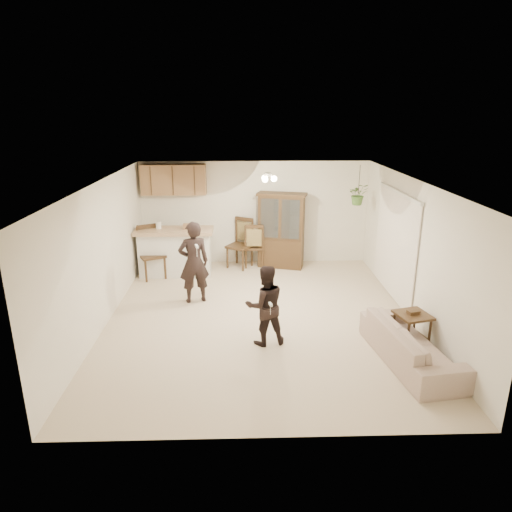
{
  "coord_description": "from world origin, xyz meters",
  "views": [
    {
      "loc": [
        -0.29,
        -7.67,
        3.66
      ],
      "look_at": [
        -0.05,
        0.4,
        1.06
      ],
      "focal_mm": 32.0,
      "sensor_mm": 36.0,
      "label": 1
    }
  ],
  "objects_px": {
    "chair_hutch_left": "(240,254)",
    "china_hutch": "(281,231)",
    "child": "(265,305)",
    "chair_hutch_right": "(254,254)",
    "adult": "(194,258)",
    "chair_bar": "(153,263)",
    "sofa": "(411,340)",
    "side_table": "(411,329)"
  },
  "relations": [
    {
      "from": "china_hutch",
      "to": "chair_bar",
      "type": "relative_size",
      "value": 1.51
    },
    {
      "from": "chair_hutch_right",
      "to": "child",
      "type": "bearing_deg",
      "value": 90.64
    },
    {
      "from": "child",
      "to": "chair_bar",
      "type": "relative_size",
      "value": 1.13
    },
    {
      "from": "adult",
      "to": "child",
      "type": "relative_size",
      "value": 1.33
    },
    {
      "from": "adult",
      "to": "chair_hutch_right",
      "type": "height_order",
      "value": "adult"
    },
    {
      "from": "child",
      "to": "adult",
      "type": "bearing_deg",
      "value": -65.56
    },
    {
      "from": "chair_hutch_left",
      "to": "chair_hutch_right",
      "type": "height_order",
      "value": "chair_hutch_left"
    },
    {
      "from": "chair_hutch_left",
      "to": "chair_hutch_right",
      "type": "xyz_separation_m",
      "value": [
        0.34,
        0.09,
        -0.03
      ]
    },
    {
      "from": "chair_hutch_left",
      "to": "china_hutch",
      "type": "bearing_deg",
      "value": 31.42
    },
    {
      "from": "sofa",
      "to": "side_table",
      "type": "xyz_separation_m",
      "value": [
        0.2,
        0.52,
        -0.08
      ]
    },
    {
      "from": "sofa",
      "to": "side_table",
      "type": "bearing_deg",
      "value": -29.17
    },
    {
      "from": "child",
      "to": "chair_hutch_left",
      "type": "relative_size",
      "value": 1.14
    },
    {
      "from": "child",
      "to": "chair_hutch_right",
      "type": "distance_m",
      "value": 3.92
    },
    {
      "from": "adult",
      "to": "side_table",
      "type": "height_order",
      "value": "adult"
    },
    {
      "from": "sofa",
      "to": "child",
      "type": "bearing_deg",
      "value": 64.86
    },
    {
      "from": "chair_bar",
      "to": "chair_hutch_left",
      "type": "bearing_deg",
      "value": -8.09
    },
    {
      "from": "child",
      "to": "chair_bar",
      "type": "height_order",
      "value": "child"
    },
    {
      "from": "chair_bar",
      "to": "chair_hutch_right",
      "type": "height_order",
      "value": "chair_bar"
    },
    {
      "from": "adult",
      "to": "china_hutch",
      "type": "xyz_separation_m",
      "value": [
        1.88,
        2.07,
        -0.01
      ]
    },
    {
      "from": "chair_bar",
      "to": "chair_hutch_right",
      "type": "distance_m",
      "value": 2.44
    },
    {
      "from": "chair_hutch_right",
      "to": "adult",
      "type": "bearing_deg",
      "value": 59.68
    },
    {
      "from": "child",
      "to": "chair_hutch_left",
      "type": "bearing_deg",
      "value": -95.9
    },
    {
      "from": "child",
      "to": "china_hutch",
      "type": "relative_size",
      "value": 0.75
    },
    {
      "from": "chair_bar",
      "to": "side_table",
      "type": "bearing_deg",
      "value": -61.44
    },
    {
      "from": "sofa",
      "to": "child",
      "type": "height_order",
      "value": "child"
    },
    {
      "from": "side_table",
      "to": "chair_bar",
      "type": "xyz_separation_m",
      "value": [
        -4.76,
        3.27,
        0.05
      ]
    },
    {
      "from": "child",
      "to": "china_hutch",
      "type": "xyz_separation_m",
      "value": [
        0.57,
        3.82,
        0.22
      ]
    },
    {
      "from": "side_table",
      "to": "chair_hutch_right",
      "type": "xyz_separation_m",
      "value": [
        -2.45,
        4.03,
        0.02
      ]
    },
    {
      "from": "adult",
      "to": "side_table",
      "type": "xyz_separation_m",
      "value": [
        3.67,
        -1.89,
        -0.62
      ]
    },
    {
      "from": "chair_hutch_left",
      "to": "side_table",
      "type": "bearing_deg",
      "value": -23.84
    },
    {
      "from": "adult",
      "to": "chair_bar",
      "type": "xyz_separation_m",
      "value": [
        -1.09,
        1.38,
        -0.56
      ]
    },
    {
      "from": "child",
      "to": "chair_bar",
      "type": "bearing_deg",
      "value": -64.88
    },
    {
      "from": "adult",
      "to": "child",
      "type": "height_order",
      "value": "adult"
    },
    {
      "from": "chair_hutch_left",
      "to": "chair_hutch_right",
      "type": "bearing_deg",
      "value": 45.34
    },
    {
      "from": "adult",
      "to": "chair_bar",
      "type": "distance_m",
      "value": 1.85
    },
    {
      "from": "adult",
      "to": "child",
      "type": "bearing_deg",
      "value": 110.28
    },
    {
      "from": "chair_bar",
      "to": "chair_hutch_right",
      "type": "xyz_separation_m",
      "value": [
        2.32,
        0.76,
        -0.03
      ]
    },
    {
      "from": "chair_bar",
      "to": "chair_hutch_left",
      "type": "distance_m",
      "value": 2.08
    },
    {
      "from": "china_hutch",
      "to": "chair_hutch_right",
      "type": "bearing_deg",
      "value": -171.29
    },
    {
      "from": "sofa",
      "to": "chair_bar",
      "type": "xyz_separation_m",
      "value": [
        -4.57,
        3.79,
        -0.03
      ]
    },
    {
      "from": "adult",
      "to": "child",
      "type": "distance_m",
      "value": 2.2
    },
    {
      "from": "china_hutch",
      "to": "chair_hutch_right",
      "type": "relative_size",
      "value": 1.68
    }
  ]
}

